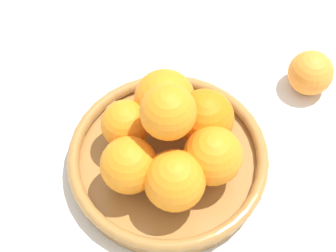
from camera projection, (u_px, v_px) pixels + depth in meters
name	position (u px, v px, depth m)	size (l,w,h in m)	color
ground_plane	(168.00, 166.00, 0.79)	(4.00, 4.00, 0.00)	silver
fruit_bowl	(168.00, 159.00, 0.78)	(0.28, 0.28, 0.04)	#A57238
orange_pile	(171.00, 135.00, 0.72)	(0.20, 0.19, 0.13)	orange
stray_orange	(311.00, 73.00, 0.84)	(0.07, 0.07, 0.07)	orange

